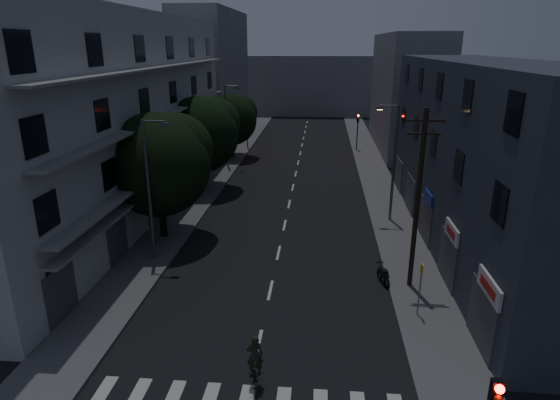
% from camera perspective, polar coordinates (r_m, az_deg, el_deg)
% --- Properties ---
extents(ground, '(160.00, 160.00, 0.00)m').
position_cam_1_polar(ground, '(41.26, 1.62, 1.76)').
color(ground, black).
rests_on(ground, ground).
extents(sidewalk_left, '(3.00, 90.00, 0.15)m').
position_cam_1_polar(sidewalk_left, '(42.33, -8.57, 2.10)').
color(sidewalk_left, '#565659').
rests_on(sidewalk_left, ground).
extents(sidewalk_right, '(3.00, 90.00, 0.15)m').
position_cam_1_polar(sidewalk_right, '(41.48, 12.01, 1.55)').
color(sidewalk_right, '#565659').
rests_on(sidewalk_right, ground).
extents(lane_markings, '(0.15, 60.50, 0.01)m').
position_cam_1_polar(lane_markings, '(47.26, 2.09, 3.94)').
color(lane_markings, beige).
rests_on(lane_markings, ground).
extents(building_left, '(7.00, 36.00, 14.00)m').
position_cam_1_polar(building_left, '(35.80, -18.83, 9.68)').
color(building_left, '#B5B6B1').
rests_on(building_left, ground).
extents(building_right, '(6.19, 28.00, 11.00)m').
position_cam_1_polar(building_right, '(30.69, 23.36, 4.97)').
color(building_right, '#2E323E').
rests_on(building_right, ground).
extents(building_far_left, '(6.00, 20.00, 16.00)m').
position_cam_1_polar(building_far_left, '(64.19, -8.09, 14.86)').
color(building_far_left, slate).
rests_on(building_far_left, ground).
extents(building_far_right, '(6.00, 20.00, 13.00)m').
position_cam_1_polar(building_far_right, '(57.50, 15.11, 12.51)').
color(building_far_right, slate).
rests_on(building_far_right, ground).
extents(building_far_end, '(24.00, 8.00, 10.00)m').
position_cam_1_polar(building_far_end, '(84.75, 3.61, 13.81)').
color(building_far_end, slate).
rests_on(building_far_end, ground).
extents(tree_near, '(6.43, 6.43, 7.93)m').
position_cam_1_polar(tree_near, '(29.61, -14.49, 4.69)').
color(tree_near, black).
rests_on(tree_near, sidewalk_left).
extents(tree_mid, '(6.32, 6.32, 7.77)m').
position_cam_1_polar(tree_mid, '(39.56, -9.54, 8.24)').
color(tree_mid, black).
rests_on(tree_mid, sidewalk_left).
extents(tree_far, '(5.47, 5.47, 6.76)m').
position_cam_1_polar(tree_far, '(51.08, -5.89, 9.97)').
color(tree_far, black).
rests_on(tree_far, sidewalk_left).
extents(traffic_signal_far_right, '(0.28, 0.37, 4.10)m').
position_cam_1_polar(traffic_signal_far_right, '(55.03, 9.46, 9.07)').
color(traffic_signal_far_right, black).
rests_on(traffic_signal_far_right, sidewalk_right).
extents(traffic_signal_far_left, '(0.28, 0.37, 4.10)m').
position_cam_1_polar(traffic_signal_far_left, '(55.63, -4.03, 9.37)').
color(traffic_signal_far_left, black).
rests_on(traffic_signal_far_left, sidewalk_left).
extents(street_lamp_left_near, '(1.51, 0.25, 8.00)m').
position_cam_1_polar(street_lamp_left_near, '(26.52, -15.54, 1.87)').
color(street_lamp_left_near, '#585A5F').
rests_on(street_lamp_left_near, sidewalk_left).
extents(street_lamp_right, '(1.51, 0.25, 8.00)m').
position_cam_1_polar(street_lamp_right, '(32.57, 13.58, 5.06)').
color(street_lamp_right, '#53575A').
rests_on(street_lamp_right, sidewalk_right).
extents(street_lamp_left_far, '(1.51, 0.25, 8.00)m').
position_cam_1_polar(street_lamp_left_far, '(46.90, -6.43, 9.45)').
color(street_lamp_left_far, slate).
rests_on(street_lamp_left_far, sidewalk_left).
extents(utility_pole, '(1.80, 0.24, 9.00)m').
position_cam_1_polar(utility_pole, '(23.46, 16.46, 0.32)').
color(utility_pole, black).
rests_on(utility_pole, sidewalk_right).
extents(bus_stop_sign, '(0.06, 0.35, 2.52)m').
position_cam_1_polar(bus_stop_sign, '(22.03, 16.79, -9.33)').
color(bus_stop_sign, '#595B60').
rests_on(bus_stop_sign, sidewalk_right).
extents(motorcycle, '(0.63, 1.66, 1.08)m').
position_cam_1_polar(motorcycle, '(25.20, 12.49, -9.01)').
color(motorcycle, black).
rests_on(motorcycle, ground).
extents(cyclist, '(0.91, 1.75, 2.11)m').
position_cam_1_polar(cyclist, '(18.03, -3.07, -19.82)').
color(cyclist, black).
rests_on(cyclist, ground).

